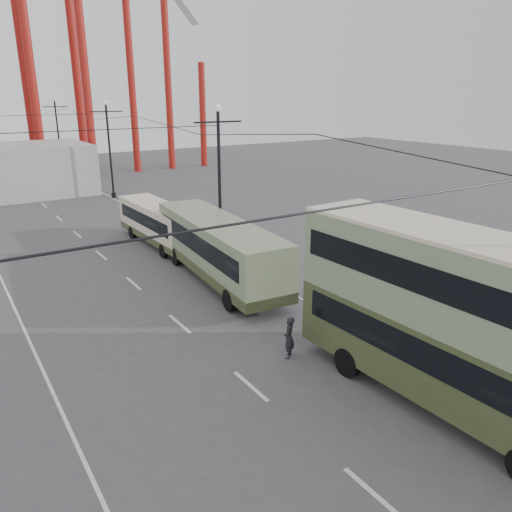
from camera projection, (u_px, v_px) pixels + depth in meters
ground at (349, 438)px, 15.05m from camera, size 160.00×160.00×0.00m
road_markings at (115, 265)px, 30.33m from camera, size 12.52×120.00×0.01m
lamp_post_mid at (220, 182)px, 30.86m from camera, size 3.20×0.44×9.32m
lamp_post_far at (110, 150)px, 48.42m from camera, size 3.20×0.44×9.32m
lamp_post_distant at (58, 135)px, 65.97m from camera, size 3.20×0.44×9.32m
double_decker_bus at (451, 314)px, 15.65m from camera, size 3.17×11.12×5.92m
single_decker_green at (218, 247)px, 27.24m from camera, size 3.78×12.20×3.40m
single_decker_cream at (159, 222)px, 33.91m from camera, size 2.47×9.00×2.78m
pedestrian at (289, 338)px, 19.42m from camera, size 0.73×0.73×1.71m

